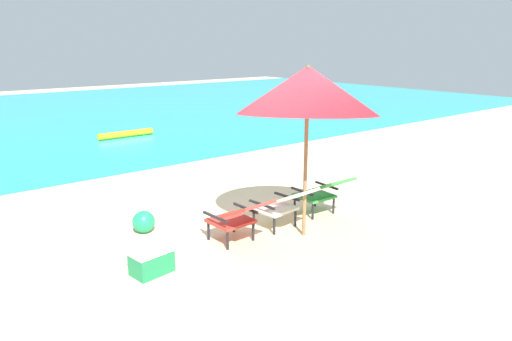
# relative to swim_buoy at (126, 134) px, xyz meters

# --- Properties ---
(ground_plane) EXTENTS (40.00, 40.00, 0.00)m
(ground_plane) POSITION_rel_swim_buoy_xyz_m (-1.09, -3.48, -0.10)
(ground_plane) COLOR beige
(ocean_band) EXTENTS (40.00, 18.00, 0.01)m
(ocean_band) POSITION_rel_swim_buoy_xyz_m (-1.09, 5.37, -0.09)
(ocean_band) COLOR #28B2B7
(ocean_band) RESTS_ON ground_plane
(swim_buoy) EXTENTS (1.60, 0.18, 0.18)m
(swim_buoy) POSITION_rel_swim_buoy_xyz_m (0.00, 0.00, 0.00)
(swim_buoy) COLOR yellow
(swim_buoy) RESTS_ON ocean_band
(lounge_chair_left) EXTENTS (0.58, 0.90, 0.68)m
(lounge_chair_left) POSITION_rel_swim_buoy_xyz_m (-1.88, -7.89, 0.31)
(lounge_chair_left) COLOR red
(lounge_chair_left) RESTS_ON ground_plane
(lounge_chair_center) EXTENTS (0.61, 0.92, 0.68)m
(lounge_chair_center) POSITION_rel_swim_buoy_xyz_m (-1.08, -7.88, 0.31)
(lounge_chair_center) COLOR silver
(lounge_chair_center) RESTS_ON ground_plane
(lounge_chair_right) EXTENTS (0.57, 0.90, 0.68)m
(lounge_chair_right) POSITION_rel_swim_buoy_xyz_m (-0.24, -7.83, 0.31)
(lounge_chair_right) COLOR #338E3D
(lounge_chair_right) RESTS_ON ground_plane
(beach_umbrella_center) EXTENTS (2.66, 2.66, 2.41)m
(beach_umbrella_center) POSITION_rel_swim_buoy_xyz_m (-0.99, -8.21, 1.91)
(beach_umbrella_center) COLOR olive
(beach_umbrella_center) RESTS_ON ground_plane
(beach_ball) EXTENTS (0.32, 0.32, 0.32)m
(beach_ball) POSITION_rel_swim_buoy_xyz_m (-2.69, -6.72, 0.06)
(beach_ball) COLOR #1E9E60
(beach_ball) RESTS_ON ground_plane
(cooler_box) EXTENTS (0.51, 0.38, 0.32)m
(cooler_box) POSITION_rel_swim_buoy_xyz_m (-3.16, -7.91, 0.06)
(cooler_box) COLOR #1E844C
(cooler_box) RESTS_ON ground_plane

